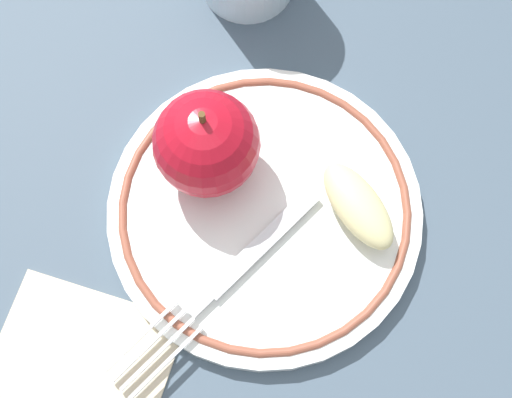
% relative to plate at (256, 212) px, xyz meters
% --- Properties ---
extents(ground_plane, '(2.00, 2.00, 0.00)m').
position_rel_plate_xyz_m(ground_plane, '(0.00, -0.00, -0.01)').
color(ground_plane, '#415262').
extents(plate, '(0.22, 0.22, 0.02)m').
position_rel_plate_xyz_m(plate, '(0.00, 0.00, 0.00)').
color(plate, white).
rests_on(plate, ground_plane).
extents(apple_red_whole, '(0.07, 0.07, 0.08)m').
position_rel_plate_xyz_m(apple_red_whole, '(0.03, 0.04, 0.04)').
color(apple_red_whole, '#B31020').
rests_on(apple_red_whole, plate).
extents(apple_slice_front, '(0.08, 0.06, 0.02)m').
position_rel_plate_xyz_m(apple_slice_front, '(-0.00, -0.07, 0.02)').
color(apple_slice_front, beige).
rests_on(apple_slice_front, plate).
extents(fork, '(0.15, 0.14, 0.00)m').
position_rel_plate_xyz_m(fork, '(-0.05, 0.02, 0.01)').
color(fork, silver).
rests_on(fork, plate).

